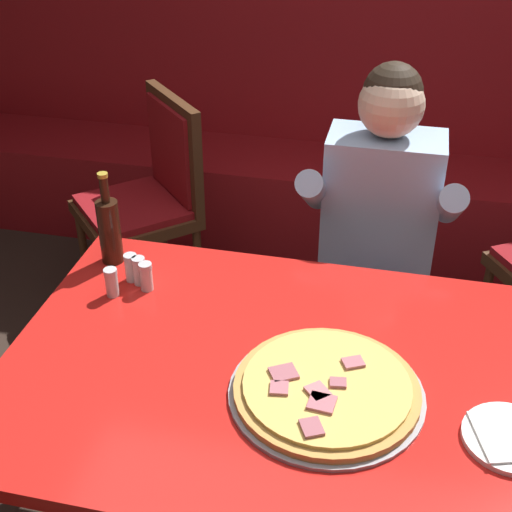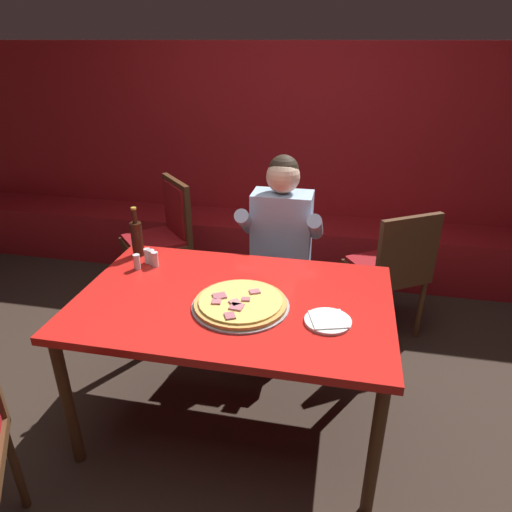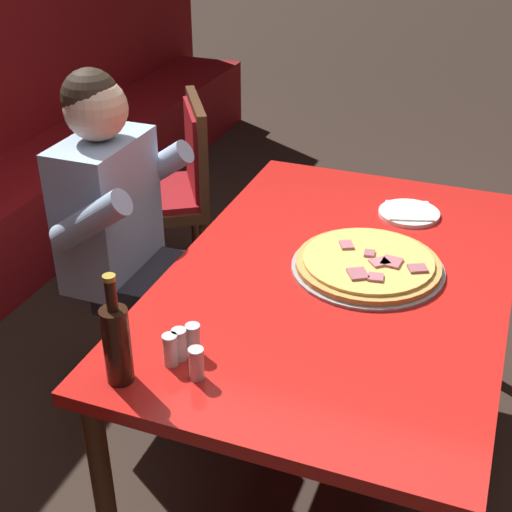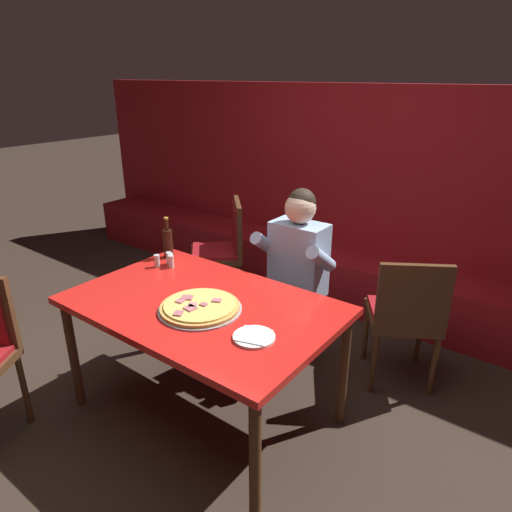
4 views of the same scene
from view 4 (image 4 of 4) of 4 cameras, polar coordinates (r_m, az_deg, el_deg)
name	(u,v)px [view 4 (image 4 of 4)]	position (r m, az deg, el deg)	size (l,w,h in m)	color
ground_plane	(207,411)	(3.05, -6.09, -18.70)	(24.00, 24.00, 0.00)	#33261E
booth_wall_panel	(366,195)	(4.29, 13.62, 7.44)	(6.80, 0.16, 1.90)	maroon
booth_bench	(344,279)	(4.25, 11.00, -2.81)	(6.46, 0.48, 0.46)	maroon
main_dining_table	(203,313)	(2.65, -6.69, -7.14)	(1.52, 0.98, 0.77)	#4C2D19
pizza	(200,307)	(2.53, -7.05, -6.36)	(0.46, 0.46, 0.05)	#9E9EA3
plate_white_paper	(254,337)	(2.27, -0.25, -10.06)	(0.21, 0.21, 0.02)	white
beer_bottle	(168,242)	(3.24, -10.96, 1.68)	(0.07, 0.07, 0.29)	black
shaker_black_pepper	(169,259)	(3.15, -10.84, -0.33)	(0.04, 0.04, 0.09)	silver
shaker_parmesan	(171,262)	(3.08, -10.56, -0.77)	(0.04, 0.04, 0.09)	silver
shaker_oregano	(171,260)	(3.12, -10.62, -0.51)	(0.04, 0.04, 0.09)	silver
shaker_red_pepper_flakes	(157,262)	(3.11, -12.27, -0.68)	(0.04, 0.04, 0.09)	silver
diner_seated_blue_shirt	(292,273)	(3.14, 4.47, -2.09)	(0.53, 0.53, 1.27)	black
dining_chair_near_right	(406,312)	(3.11, 18.22, -6.63)	(0.61, 0.61, 0.93)	#4C2D19
dining_chair_by_booth	(224,245)	(4.02, -3.98, 1.33)	(0.62, 0.62, 0.96)	#4C2D19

